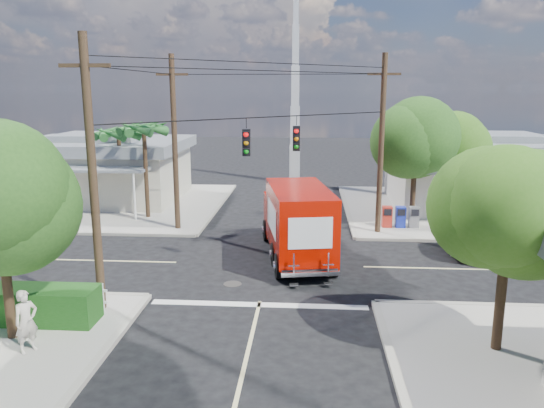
# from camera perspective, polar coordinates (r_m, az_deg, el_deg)

# --- Properties ---
(ground) EXTENTS (120.00, 120.00, 0.00)m
(ground) POSITION_cam_1_polar(r_m,az_deg,el_deg) (22.64, -0.36, -6.53)
(ground) COLOR black
(ground) RESTS_ON ground
(sidewalk_ne) EXTENTS (14.12, 14.12, 0.14)m
(sidewalk_ne) POSITION_cam_1_polar(r_m,az_deg,el_deg) (34.31, 19.56, -0.60)
(sidewalk_ne) COLOR #AAA59A
(sidewalk_ne) RESTS_ON ground
(sidewalk_nw) EXTENTS (14.12, 14.12, 0.14)m
(sidewalk_nw) POSITION_cam_1_polar(r_m,az_deg,el_deg) (35.35, -16.80, -0.05)
(sidewalk_nw) COLOR #AAA59A
(sidewalk_nw) RESTS_ON ground
(road_markings) EXTENTS (32.00, 32.00, 0.01)m
(road_markings) POSITION_cam_1_polar(r_m,az_deg,el_deg) (21.26, -0.67, -7.79)
(road_markings) COLOR beige
(road_markings) RESTS_ON ground
(building_ne) EXTENTS (11.80, 10.20, 4.50)m
(building_ne) POSITION_cam_1_polar(r_m,az_deg,el_deg) (35.40, 21.89, 3.31)
(building_ne) COLOR beige
(building_ne) RESTS_ON sidewalk_ne
(building_nw) EXTENTS (10.80, 10.20, 4.30)m
(building_nw) POSITION_cam_1_polar(r_m,az_deg,el_deg) (36.84, -17.78, 3.78)
(building_nw) COLOR beige
(building_nw) RESTS_ON sidewalk_nw
(radio_tower) EXTENTS (0.80, 0.80, 17.00)m
(radio_tower) POSITION_cam_1_polar(r_m,az_deg,el_deg) (41.42, 2.50, 9.98)
(radio_tower) COLOR silver
(radio_tower) RESTS_ON ground
(tree_ne_front) EXTENTS (4.21, 4.14, 6.66)m
(tree_ne_front) POSITION_cam_1_polar(r_m,az_deg,el_deg) (28.78, 15.28, 6.80)
(tree_ne_front) COLOR #422D1C
(tree_ne_front) RESTS_ON sidewalk_ne
(tree_ne_back) EXTENTS (3.77, 3.66, 5.82)m
(tree_ne_back) POSITION_cam_1_polar(r_m,az_deg,el_deg) (31.55, 19.12, 5.95)
(tree_ne_back) COLOR #422D1C
(tree_ne_back) RESTS_ON sidewalk_ne
(tree_se) EXTENTS (3.67, 3.54, 5.62)m
(tree_se) POSITION_cam_1_polar(r_m,az_deg,el_deg) (15.45, 24.21, -1.01)
(tree_se) COLOR #422D1C
(tree_se) RESTS_ON sidewalk_se
(palm_nw_front) EXTENTS (3.01, 3.08, 5.59)m
(palm_nw_front) POSITION_cam_1_polar(r_m,az_deg,el_deg) (30.37, -13.62, 7.68)
(palm_nw_front) COLOR #422D1C
(palm_nw_front) RESTS_ON sidewalk_nw
(palm_nw_back) EXTENTS (3.01, 3.08, 5.19)m
(palm_nw_back) POSITION_cam_1_polar(r_m,az_deg,el_deg) (32.46, -16.18, 7.16)
(palm_nw_back) COLOR #422D1C
(palm_nw_back) RESTS_ON sidewalk_nw
(utility_poles) EXTENTS (12.00, 10.68, 9.00)m
(utility_poles) POSITION_cam_1_polar(r_m,az_deg,el_deg) (23.35, -3.97, 5.79)
(utility_poles) COLOR #473321
(utility_poles) RESTS_ON ground
(picket_fence) EXTENTS (5.94, 0.06, 1.00)m
(picket_fence) POSITION_cam_1_polar(r_m,az_deg,el_deg) (19.55, -25.51, -8.77)
(picket_fence) COLOR silver
(picket_fence) RESTS_ON sidewalk_sw
(hedge_sw) EXTENTS (6.20, 1.20, 1.10)m
(hedge_sw) POSITION_cam_1_polar(r_m,az_deg,el_deg) (19.01, -27.23, -9.51)
(hedge_sw) COLOR #144411
(hedge_sw) RESTS_ON sidewalk_sw
(vending_boxes) EXTENTS (1.90, 0.50, 1.10)m
(vending_boxes) POSITION_cam_1_polar(r_m,az_deg,el_deg) (28.76, 13.64, -1.36)
(vending_boxes) COLOR #B3271B
(vending_boxes) RESTS_ON sidewalk_ne
(delivery_truck) EXTENTS (3.51, 7.79, 3.26)m
(delivery_truck) POSITION_cam_1_polar(r_m,az_deg,el_deg) (23.13, 2.69, -1.86)
(delivery_truck) COLOR black
(delivery_truck) RESTS_ON ground
(parked_car) EXTENTS (6.08, 2.93, 1.67)m
(parked_car) POSITION_cam_1_polar(r_m,az_deg,el_deg) (25.77, 24.30, -3.37)
(parked_car) COLOR silver
(parked_car) RESTS_ON ground
(pedestrian) EXTENTS (0.72, 0.78, 1.79)m
(pedestrian) POSITION_cam_1_polar(r_m,az_deg,el_deg) (16.42, -24.93, -11.36)
(pedestrian) COLOR beige
(pedestrian) RESTS_ON sidewalk_sw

